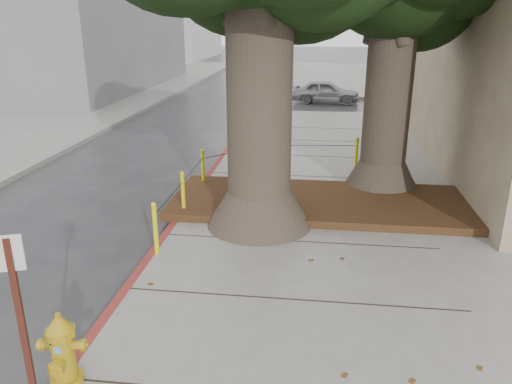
# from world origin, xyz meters

# --- Properties ---
(ground) EXTENTS (140.00, 140.00, 0.00)m
(ground) POSITION_xyz_m (0.00, 0.00, 0.00)
(ground) COLOR #28282B
(ground) RESTS_ON ground
(sidewalk_far) EXTENTS (16.00, 20.00, 0.15)m
(sidewalk_far) POSITION_xyz_m (6.00, 30.00, 0.07)
(sidewalk_far) COLOR slate
(sidewalk_far) RESTS_ON ground
(curb_red) EXTENTS (0.14, 26.00, 0.16)m
(curb_red) POSITION_xyz_m (-2.00, 2.50, 0.07)
(curb_red) COLOR maroon
(curb_red) RESTS_ON ground
(planter_bed) EXTENTS (6.40, 2.60, 0.16)m
(planter_bed) POSITION_xyz_m (0.90, 3.90, 0.23)
(planter_bed) COLOR black
(planter_bed) RESTS_ON sidewalk_main
(bollard_ring) EXTENTS (3.79, 5.39, 0.95)m
(bollard_ring) POSITION_xyz_m (-0.87, 4.38, 0.66)
(bollard_ring) COLOR yellow
(bollard_ring) RESTS_ON sidewalk_main
(fire_hydrant) EXTENTS (0.47, 0.43, 0.88)m
(fire_hydrant) POSITION_xyz_m (-1.90, -2.04, 0.58)
(fire_hydrant) COLOR #BD9413
(fire_hydrant) RESTS_ON sidewalk_main
(signpost) EXTENTS (0.21, 0.09, 2.25)m
(signpost) POSITION_xyz_m (-1.62, -3.02, 1.42)
(signpost) COLOR #471911
(signpost) RESTS_ON sidewalk_main
(car_silver) EXTENTS (3.35, 1.54, 1.11)m
(car_silver) POSITION_xyz_m (1.08, 18.77, 0.56)
(car_silver) COLOR #949498
(car_silver) RESTS_ON ground
(car_dark) EXTENTS (1.55, 3.76, 1.09)m
(car_dark) POSITION_xyz_m (-11.25, 18.93, 0.54)
(car_dark) COLOR black
(car_dark) RESTS_ON ground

